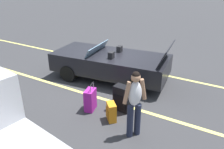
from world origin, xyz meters
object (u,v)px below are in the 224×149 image
at_px(convertible_car, 105,62).
at_px(traveler_person, 135,101).
at_px(suitcase_medium_bright, 90,100).
at_px(suitcase_large_black, 122,98).
at_px(suitcase_small_carryon, 111,112).

distance_m(convertible_car, traveler_person, 3.38).
bearing_deg(suitcase_medium_bright, suitcase_large_black, -164.71).
bearing_deg(suitcase_large_black, convertible_car, -131.56).
distance_m(suitcase_small_carryon, traveler_person, 1.04).
bearing_deg(suitcase_small_carryon, traveler_person, 117.96).
height_order(convertible_car, suitcase_small_carryon, convertible_car).
bearing_deg(suitcase_large_black, traveler_person, 46.04).
bearing_deg(suitcase_large_black, suitcase_medium_bright, -56.86).
bearing_deg(suitcase_small_carryon, suitcase_large_black, -136.53).
xyz_separation_m(suitcase_large_black, suitcase_medium_bright, (0.80, 0.44, -0.06)).
relative_size(convertible_car, suitcase_medium_bright, 5.22).
bearing_deg(convertible_car, traveler_person, 126.84).
height_order(suitcase_large_black, suitcase_small_carryon, suitcase_large_black).
distance_m(convertible_car, suitcase_large_black, 2.28).
relative_size(suitcase_large_black, traveler_person, 0.45).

